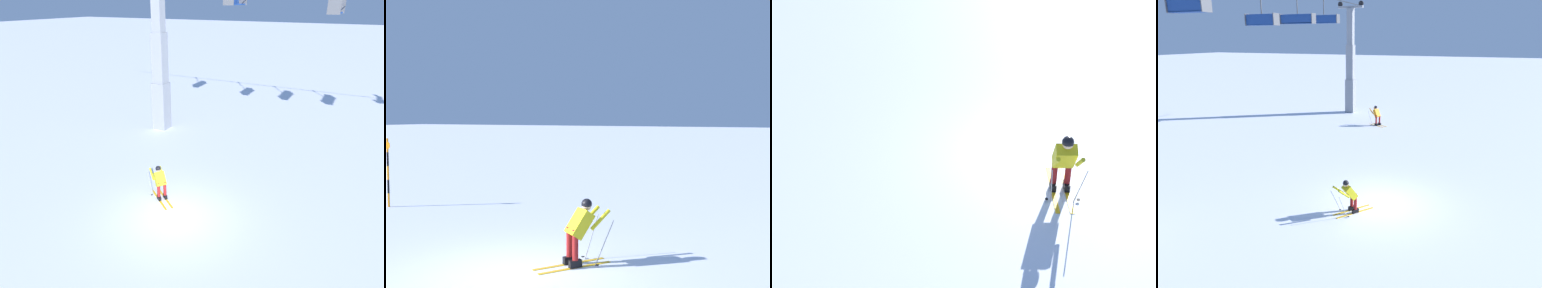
# 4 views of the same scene
# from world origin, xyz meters

# --- Properties ---
(ground_plane) EXTENTS (260.00, 260.00, 0.00)m
(ground_plane) POSITION_xyz_m (0.00, 0.00, 0.00)
(ground_plane) COLOR white
(skier_carving_main) EXTENTS (1.69, 1.46, 1.59)m
(skier_carving_main) POSITION_xyz_m (-1.32, 1.03, 0.83)
(skier_carving_main) COLOR yellow
(skier_carving_main) RESTS_ON ground_plane
(lift_tower_near) EXTENTS (0.92, 2.83, 9.83)m
(lift_tower_near) POSITION_xyz_m (-5.96, 8.41, 4.03)
(lift_tower_near) COLOR gray
(lift_tower_near) RESTS_ON ground_plane
(chairlift_seat_second) EXTENTS (0.61, 1.90, 2.35)m
(chairlift_seat_second) POSITION_xyz_m (3.85, 8.41, 7.74)
(chairlift_seat_second) COLOR black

